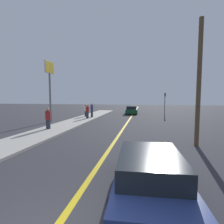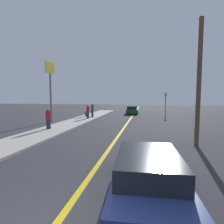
# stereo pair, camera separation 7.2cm
# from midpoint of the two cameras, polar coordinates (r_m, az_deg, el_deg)

# --- Properties ---
(road_center_line) EXTENTS (0.20, 60.00, 0.01)m
(road_center_line) POSITION_cam_midpoint_polar(r_m,az_deg,el_deg) (20.72, 5.43, -2.71)
(road_center_line) COLOR gold
(road_center_line) RESTS_ON ground_plane
(sidewalk_left) EXTENTS (2.82, 30.85, 0.14)m
(sidewalk_left) POSITION_cam_midpoint_polar(r_m,az_deg,el_deg) (19.53, -11.74, -3.06)
(sidewalk_left) COLOR #ADA89E
(sidewalk_left) RESTS_ON ground_plane
(car_near_right_lane) EXTENTS (2.09, 4.40, 1.29)m
(car_near_right_lane) POSITION_cam_midpoint_polar(r_m,az_deg,el_deg) (5.16, 11.71, -19.57)
(car_near_right_lane) COLOR navy
(car_near_right_lane) RESTS_ON ground_plane
(car_ahead_center) EXTENTS (2.07, 4.32, 1.28)m
(car_ahead_center) POSITION_cam_midpoint_polar(r_m,az_deg,el_deg) (28.87, 6.31, 0.66)
(car_ahead_center) COLOR #144728
(car_ahead_center) RESTS_ON ground_plane
(pedestrian_near_curb) EXTENTS (0.41, 0.41, 1.73)m
(pedestrian_near_curb) POSITION_cam_midpoint_polar(r_m,az_deg,el_deg) (15.28, -20.30, -1.96)
(pedestrian_near_curb) COLOR #282D3D
(pedestrian_near_curb) RESTS_ON sidewalk_left
(pedestrian_mid_group) EXTENTS (0.39, 0.39, 1.69)m
(pedestrian_mid_group) POSITION_cam_midpoint_polar(r_m,az_deg,el_deg) (21.71, -8.16, 0.21)
(pedestrian_mid_group) COLOR #282D3D
(pedestrian_mid_group) RESTS_ON sidewalk_left
(pedestrian_far_standing) EXTENTS (0.33, 0.33, 1.77)m
(pedestrian_far_standing) POSITION_cam_midpoint_polar(r_m,az_deg,el_deg) (22.77, -6.69, 0.58)
(pedestrian_far_standing) COLOR #282D3D
(pedestrian_far_standing) RESTS_ON sidewalk_left
(pedestrian_by_sign) EXTENTS (0.40, 0.40, 1.59)m
(pedestrian_by_sign) POSITION_cam_midpoint_polar(r_m,az_deg,el_deg) (23.90, -8.63, 0.51)
(pedestrian_by_sign) COLOR #282D3D
(pedestrian_by_sign) RESTS_ON sidewalk_left
(traffic_light) EXTENTS (0.18, 0.40, 3.38)m
(traffic_light) POSITION_cam_midpoint_polar(r_m,az_deg,el_deg) (28.15, 16.80, 3.43)
(traffic_light) COLOR slate
(traffic_light) RESTS_ON ground_plane
(roadside_sign) EXTENTS (0.20, 1.80, 6.60)m
(roadside_sign) POSITION_cam_midpoint_polar(r_m,az_deg,el_deg) (20.43, -19.80, 10.62)
(roadside_sign) COLOR slate
(roadside_sign) RESTS_ON ground_plane
(utility_pole) EXTENTS (0.24, 0.24, 6.98)m
(utility_pole) POSITION_cam_midpoint_polar(r_m,az_deg,el_deg) (10.76, 26.33, 8.36)
(utility_pole) COLOR brown
(utility_pole) RESTS_ON ground_plane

